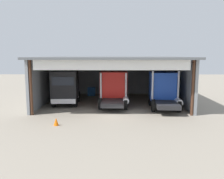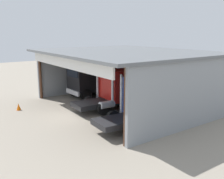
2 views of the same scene
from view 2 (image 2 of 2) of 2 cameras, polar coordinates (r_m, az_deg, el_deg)
The scene contains 8 objects.
ground_plane at distance 20.13m, azimuth -9.03°, elevation -5.77°, with size 80.00×80.00×0.00m, color gray.
workshop_shed at distance 22.74m, azimuth 5.01°, elevation 5.15°, with size 14.21×11.92×4.73m.
truck_black_left_bay at distance 25.44m, azimuth -5.46°, elevation 2.33°, with size 2.71×5.42×3.59m.
truck_red_center_right_bay at distance 21.41m, azimuth 0.27°, elevation 0.18°, with size 2.79×5.07×3.28m.
truck_blue_center_bay at distance 17.37m, azimuth 6.84°, elevation -2.67°, with size 2.74×5.20×3.50m.
oil_drum at distance 27.40m, azimuth 6.91°, elevation 0.13°, with size 0.58×0.58×0.87m, color #B21E19.
tool_cart at distance 27.27m, azimuth 6.85°, elevation 0.22°, with size 0.90×0.60×1.00m, color #1E59A5.
traffic_cone at distance 22.62m, azimuth -19.79°, elevation -3.58°, with size 0.36×0.36×0.56m, color orange.
Camera 2 is at (17.24, -8.28, 6.26)m, focal length 41.71 mm.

